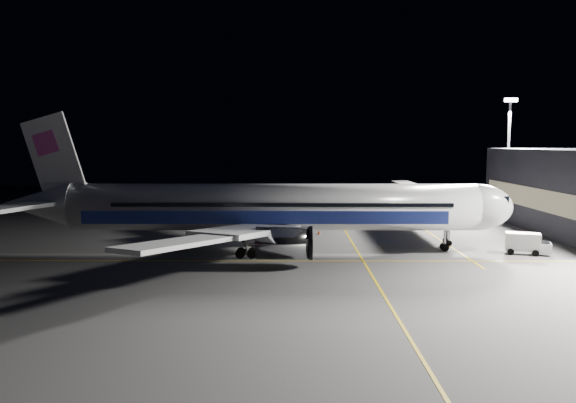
# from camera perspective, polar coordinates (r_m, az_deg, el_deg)

# --- Properties ---
(ground) EXTENTS (200.00, 200.00, 0.00)m
(ground) POSITION_cam_1_polar(r_m,az_deg,el_deg) (67.91, -1.42, -5.00)
(ground) COLOR #4C4C4F
(ground) RESTS_ON ground
(guide_line_main) EXTENTS (0.25, 80.00, 0.01)m
(guide_line_main) POSITION_cam_1_polar(r_m,az_deg,el_deg) (68.33, 7.02, -4.98)
(guide_line_main) COLOR gold
(guide_line_main) RESTS_ON ground
(guide_line_cross) EXTENTS (70.00, 0.25, 0.01)m
(guide_line_cross) POSITION_cam_1_polar(r_m,az_deg,el_deg) (62.03, -1.60, -6.06)
(guide_line_cross) COLOR gold
(guide_line_cross) RESTS_ON ground
(guide_line_side) EXTENTS (0.25, 40.00, 0.01)m
(guide_line_side) POSITION_cam_1_polar(r_m,az_deg,el_deg) (80.21, 14.76, -3.49)
(guide_line_side) COLOR gold
(guide_line_side) RESTS_ON ground
(airliner) EXTENTS (61.48, 54.22, 16.64)m
(airliner) POSITION_cam_1_polar(r_m,az_deg,el_deg) (67.16, -2.35, -0.67)
(airliner) COLOR silver
(airliner) RESTS_ON ground
(jet_bridge) EXTENTS (3.60, 34.40, 6.30)m
(jet_bridge) POSITION_cam_1_polar(r_m,az_deg,el_deg) (87.38, 13.53, 0.33)
(jet_bridge) COLOR #B2B2B7
(jet_bridge) RESTS_ON ground
(floodlight_mast_north) EXTENTS (2.40, 0.68, 20.70)m
(floodlight_mast_north) POSITION_cam_1_polar(r_m,az_deg,el_deg) (105.63, 21.50, 5.27)
(floodlight_mast_north) COLOR #59595E
(floodlight_mast_north) RESTS_ON ground
(service_truck) EXTENTS (5.26, 3.41, 2.51)m
(service_truck) POSITION_cam_1_polar(r_m,az_deg,el_deg) (71.00, 23.11, -3.90)
(service_truck) COLOR white
(service_truck) RESTS_ON ground
(baggage_tug) EXTENTS (2.75, 2.44, 1.68)m
(baggage_tug) POSITION_cam_1_polar(r_m,az_deg,el_deg) (88.70, -3.95, -1.91)
(baggage_tug) COLOR black
(baggage_tug) RESTS_ON ground
(safety_cone_a) EXTENTS (0.38, 0.38, 0.58)m
(safety_cone_a) POSITION_cam_1_polar(r_m,az_deg,el_deg) (74.23, -1.88, -3.83)
(safety_cone_a) COLOR #F3520A
(safety_cone_a) RESTS_ON ground
(safety_cone_b) EXTENTS (0.43, 0.43, 0.64)m
(safety_cone_b) POSITION_cam_1_polar(r_m,az_deg,el_deg) (79.84, 3.17, -3.12)
(safety_cone_b) COLOR #F3520A
(safety_cone_b) RESTS_ON ground
(safety_cone_c) EXTENTS (0.43, 0.43, 0.64)m
(safety_cone_c) POSITION_cam_1_polar(r_m,az_deg,el_deg) (81.33, -6.78, -2.98)
(safety_cone_c) COLOR #F3520A
(safety_cone_c) RESTS_ON ground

